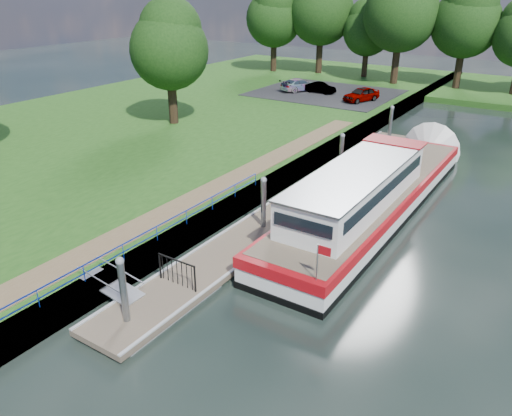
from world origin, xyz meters
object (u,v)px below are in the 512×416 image
Objects in this scene: car_b at (320,88)px; car_c at (300,85)px; pontoon at (306,199)px; car_a at (361,94)px; barge at (376,191)px.

car_c is (-2.35, -0.18, 0.09)m from car_b.
pontoon is at bearing -150.64° from car_b.
car_a reaches higher than pontoon.
pontoon is 9.15× the size of car_b.
car_a is at bearing -101.45° from car_b.
barge is (3.60, 1.15, 0.90)m from pontoon.
barge is 6.45× the size of car_b.
car_b is at bearing 114.87° from pontoon.
car_c is (-17.29, 23.13, 0.38)m from barge.
car_c is at bearing 126.77° from barge.
barge is at bearing 149.90° from car_c.
pontoon is 23.86m from car_a.
car_a is 0.90× the size of car_c.
car_a is at bearing -166.60° from car_c.
car_c is (-13.69, 24.28, 1.29)m from pontoon.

